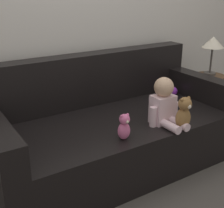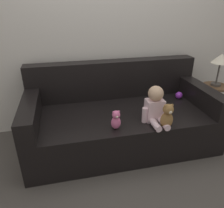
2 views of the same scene
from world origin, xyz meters
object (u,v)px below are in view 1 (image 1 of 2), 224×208
Objects in this scene: couch at (111,128)px; teddy_bear_brown at (184,113)px; person_baby at (165,105)px; toy_ball at (173,91)px; plush_toy_side at (124,127)px; side_table at (211,59)px.

couch is 8.11× the size of teddy_bear_brown.
teddy_bear_brown is at bearing -69.99° from person_baby.
couch reaches higher than person_baby.
couch is at bearing -173.25° from toy_ball.
couch is 23.83× the size of toy_ball.
plush_toy_side is 1.06m from toy_ball.
couch is 0.49m from plush_toy_side.
toy_ball is (0.78, 0.09, 0.17)m from couch.
person_baby is 4.27× the size of toy_ball.
toy_ball is at bearing 52.60° from teddy_bear_brown.
teddy_bear_brown is 1.32× the size of plush_toy_side.
person_baby is 1.10m from side_table.
teddy_bear_brown is 0.76m from toy_ball.
person_baby is 0.70m from toy_ball.
person_baby is 0.38× the size of side_table.
plush_toy_side reaches higher than toy_ball.
toy_ball is (0.46, 0.60, -0.08)m from teddy_bear_brown.
person_baby is at bearing -53.32° from couch.
plush_toy_side is (-0.42, -0.06, -0.06)m from person_baby.
teddy_bear_brown is at bearing -127.40° from toy_ball.
toy_ball is at bearing 41.08° from person_baby.
person_baby is 0.43m from plush_toy_side.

